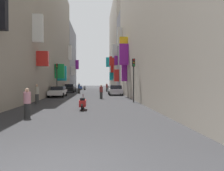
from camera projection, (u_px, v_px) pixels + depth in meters
name	position (u px, v px, depth m)	size (l,w,h in m)	color
ground_plane	(90.00, 94.00, 34.69)	(140.00, 140.00, 0.00)	#2D2D30
building_left_mid_a	(42.00, 36.00, 35.70)	(7.39, 24.54, 19.24)	#9E9384
building_left_mid_c	(62.00, 59.00, 55.97)	(7.03, 15.87, 15.87)	gray
building_right_mid_a	(135.00, 54.00, 38.58)	(6.94, 6.39, 13.96)	gray
building_right_mid_b	(124.00, 47.00, 53.34)	(7.37, 23.36, 21.40)	#9E9384
parked_car_silver	(115.00, 90.00, 31.22)	(2.00, 3.90, 1.44)	#B7B7BC
parked_car_white	(58.00, 91.00, 27.80)	(1.95, 4.40, 1.36)	white
parked_car_black	(70.00, 88.00, 39.50)	(1.94, 4.36, 1.51)	black
scooter_silver	(85.00, 88.00, 50.32)	(0.57, 1.81, 1.13)	#ADADB2
scooter_blue	(81.00, 88.00, 53.11)	(0.80, 1.90, 1.13)	#2D4CAD
scooter_white	(108.00, 87.00, 55.62)	(0.79, 1.91, 1.13)	silver
scooter_red	(83.00, 103.00, 14.88)	(0.44, 1.85, 1.13)	red
pedestrian_crossing	(37.00, 94.00, 19.25)	(0.50, 0.50, 1.74)	#3B3B3B
pedestrian_near_left	(27.00, 103.00, 11.51)	(0.50, 0.50, 1.62)	#2F2F2F
pedestrian_near_right	(79.00, 88.00, 35.40)	(0.54, 0.54, 1.74)	#2E2E2E
pedestrian_mid_street	(107.00, 88.00, 41.56)	(0.40, 0.40, 1.64)	#3C3C3C
pedestrian_far_away	(101.00, 92.00, 24.32)	(0.53, 0.53, 1.61)	#303030
traffic_light_near_corner	(57.00, 74.00, 30.69)	(0.26, 0.34, 4.56)	#2D2D2D
traffic_light_far_corner	(134.00, 73.00, 20.17)	(0.26, 0.34, 4.15)	#2D2D2D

